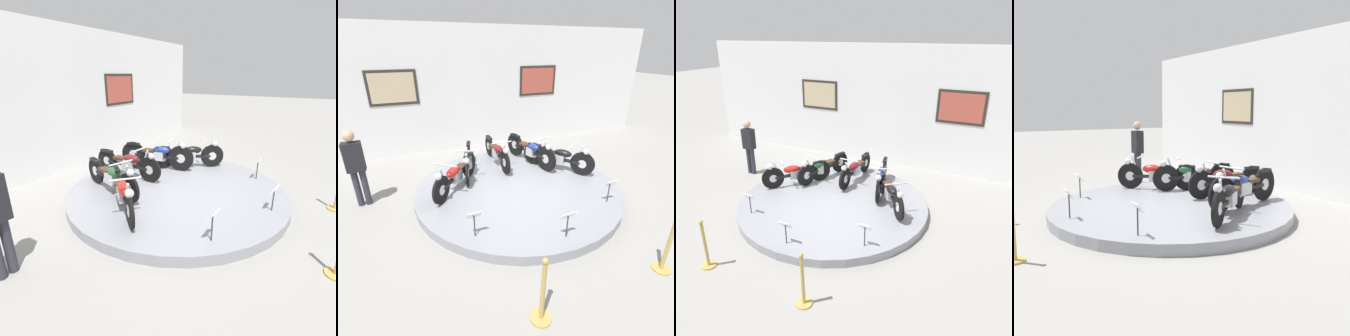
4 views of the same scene
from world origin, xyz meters
TOP-DOWN VIEW (x-y plane):
  - ground_plane at (0.00, 0.00)m, footprint 60.00×60.00m
  - display_platform at (0.00, 0.00)m, footprint 4.75×4.75m
  - back_wall at (0.00, 3.67)m, footprint 14.00×0.22m
  - motorcycle_red at (-1.38, 0.39)m, footprint 1.32×1.52m
  - motorcycle_green at (-0.90, 1.08)m, footprint 0.70×1.89m
  - motorcycle_maroon at (-0.00, 1.36)m, footprint 0.54×1.96m
  - motorcycle_blue at (0.90, 1.09)m, footprint 0.61×1.99m
  - motorcycle_black at (1.38, 0.39)m, footprint 1.22×1.62m
  - info_placard_front_left at (-1.46, -1.40)m, footprint 0.26×0.11m
  - info_placard_front_centre at (0.00, -2.03)m, footprint 0.26×0.11m
  - info_placard_front_right at (1.46, -1.40)m, footprint 0.26×0.11m

SIDE VIEW (x-z plane):
  - ground_plane at x=0.00m, z-range 0.00..0.00m
  - display_platform at x=0.00m, z-range 0.00..0.20m
  - info_placard_front_left at x=-1.46m, z-range 0.31..0.82m
  - info_placard_front_centre at x=0.00m, z-range 0.31..0.82m
  - info_placard_front_right at x=1.46m, z-range 0.31..0.82m
  - motorcycle_maroon at x=0.00m, z-range 0.18..0.96m
  - motorcycle_red at x=-1.38m, z-range 0.18..0.96m
  - motorcycle_green at x=-0.90m, z-range 0.18..0.96m
  - motorcycle_black at x=1.38m, z-range 0.18..0.97m
  - motorcycle_blue at x=0.90m, z-range 0.19..1.00m
  - back_wall at x=0.00m, z-range 0.00..3.86m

